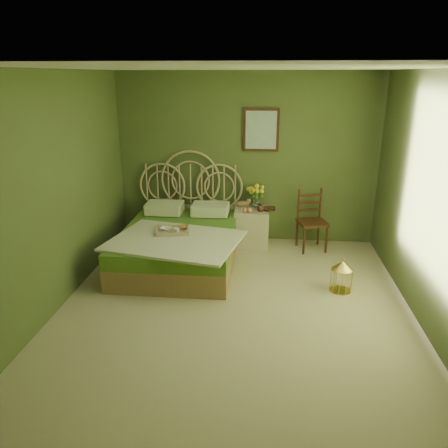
# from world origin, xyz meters

# --- Properties ---
(floor) EXTENTS (4.50, 4.50, 0.00)m
(floor) POSITION_xyz_m (0.00, 0.00, 0.00)
(floor) COLOR tan
(floor) RESTS_ON ground
(ceiling) EXTENTS (4.50, 4.50, 0.00)m
(ceiling) POSITION_xyz_m (0.00, 0.00, 2.60)
(ceiling) COLOR silver
(ceiling) RESTS_ON wall_back
(wall_back) EXTENTS (4.00, 0.00, 4.00)m
(wall_back) POSITION_xyz_m (0.00, 2.25, 1.30)
(wall_back) COLOR #506435
(wall_back) RESTS_ON floor
(wall_left) EXTENTS (0.00, 4.50, 4.50)m
(wall_left) POSITION_xyz_m (-2.00, 0.00, 1.30)
(wall_left) COLOR #506435
(wall_left) RESTS_ON floor
(wall_right) EXTENTS (0.00, 4.50, 4.50)m
(wall_right) POSITION_xyz_m (2.00, 0.00, 1.30)
(wall_right) COLOR #506435
(wall_right) RESTS_ON floor
(wall_art) EXTENTS (0.54, 0.04, 0.64)m
(wall_art) POSITION_xyz_m (0.21, 2.22, 1.75)
(wall_art) COLOR #321D0D
(wall_art) RESTS_ON wall_back
(bed) EXTENTS (1.81, 2.29, 1.42)m
(bed) POSITION_xyz_m (-0.87, 1.20, 0.31)
(bed) COLOR #9E774F
(bed) RESTS_ON floor
(nightstand) EXTENTS (0.52, 0.52, 1.00)m
(nightstand) POSITION_xyz_m (0.12, 1.99, 0.36)
(nightstand) COLOR beige
(nightstand) RESTS_ON floor
(chair) EXTENTS (0.49, 0.49, 0.91)m
(chair) POSITION_xyz_m (1.02, 1.93, 0.51)
(chair) COLOR #321D0D
(chair) RESTS_ON floor
(birdcage) EXTENTS (0.26, 0.26, 0.40)m
(birdcage) POSITION_xyz_m (1.27, 0.52, 0.19)
(birdcage) COLOR gold
(birdcage) RESTS_ON floor
(book_lower) EXTENTS (0.17, 0.23, 0.02)m
(book_lower) POSITION_xyz_m (0.29, 2.00, 0.59)
(book_lower) COLOR #381E0F
(book_lower) RESTS_ON nightstand
(book_upper) EXTENTS (0.25, 0.26, 0.02)m
(book_upper) POSITION_xyz_m (0.29, 2.00, 0.60)
(book_upper) COLOR #472819
(book_upper) RESTS_ON nightstand
(cereal_bowl) EXTENTS (0.17, 0.17, 0.03)m
(cereal_bowl) POSITION_xyz_m (-1.02, 1.01, 0.56)
(cereal_bowl) COLOR white
(cereal_bowl) RESTS_ON bed
(coffee_cup) EXTENTS (0.09, 0.09, 0.07)m
(coffee_cup) POSITION_xyz_m (-0.84, 0.90, 0.58)
(coffee_cup) COLOR white
(coffee_cup) RESTS_ON bed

